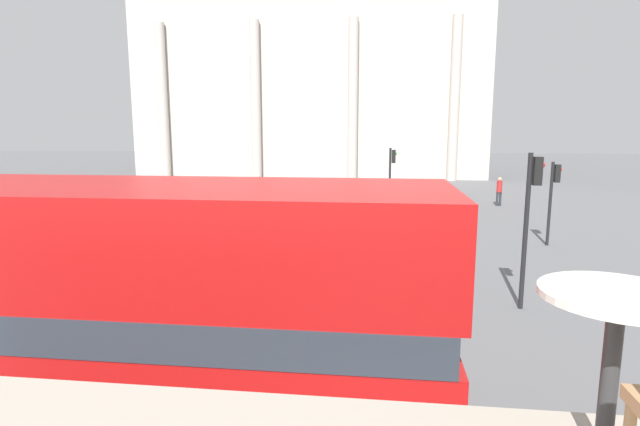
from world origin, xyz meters
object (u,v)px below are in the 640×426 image
traffic_light_mid (553,191)px  pedestrian_black (223,198)px  pedestrian_white (271,198)px  pedestrian_red (499,189)px  cafe_dining_table (614,338)px  plaza_building_left (312,89)px  car_maroon (299,230)px  double_decker_bus (67,311)px  traffic_light_near (530,209)px  pedestrian_olive (257,254)px  traffic_light_far (391,171)px

traffic_light_mid → pedestrian_black: (-15.21, 5.50, -1.29)m
pedestrian_white → pedestrian_red: pedestrian_white is taller
cafe_dining_table → plaza_building_left: 51.20m
car_maroon → double_decker_bus: bearing=128.8°
plaza_building_left → pedestrian_black: 27.59m
cafe_dining_table → pedestrian_red: cafe_dining_table is taller
traffic_light_mid → pedestrian_white: (-12.48, 5.26, -1.18)m
traffic_light_mid → pedestrian_black: size_ratio=2.09×
pedestrian_white → pedestrian_red: (12.91, 5.40, -0.01)m
traffic_light_near → traffic_light_mid: 8.17m
traffic_light_near → pedestrian_olive: (-7.24, 0.83, -1.60)m
double_decker_bus → pedestrian_white: bearing=95.7°
traffic_light_mid → traffic_light_far: size_ratio=0.92×
car_maroon → pedestrian_white: size_ratio=2.40×
traffic_light_mid → pedestrian_red: traffic_light_mid is taller
traffic_light_far → traffic_light_near: bearing=-77.4°
pedestrian_red → traffic_light_far: bearing=98.7°
cafe_dining_table → plaza_building_left: (-8.00, 50.32, 5.01)m
cafe_dining_table → pedestrian_black: size_ratio=0.46×
car_maroon → pedestrian_black: (-5.33, 7.09, 0.21)m
plaza_building_left → pedestrian_white: plaza_building_left is taller
double_decker_bus → plaza_building_left: 47.00m
plaza_building_left → traffic_light_mid: 35.41m
traffic_light_mid → car_maroon: size_ratio=0.79×
car_maroon → pedestrian_olive: size_ratio=2.40×
double_decker_bus → pedestrian_red: double_decker_bus is taller
double_decker_bus → traffic_light_far: (4.75, 20.94, 0.20)m
pedestrian_olive → traffic_light_mid: bearing=-0.3°
double_decker_bus → traffic_light_near: bearing=42.6°
double_decker_bus → pedestrian_red: bearing=66.9°
double_decker_bus → pedestrian_red: (11.35, 25.19, -1.18)m
pedestrian_white → cafe_dining_table: bearing=-170.2°
traffic_light_near → pedestrian_red: (3.47, 18.23, -1.61)m
pedestrian_red → pedestrian_black: (-15.64, -5.15, -0.09)m
double_decker_bus → pedestrian_olive: double_decker_bus is taller
pedestrian_black → double_decker_bus: bearing=40.5°
pedestrian_white → traffic_light_near: bearing=-149.5°
car_maroon → pedestrian_olive: 5.18m
pedestrian_olive → pedestrian_red: bearing=24.8°
pedestrian_olive → double_decker_bus: bearing=-128.3°
car_maroon → traffic_light_mid: bearing=-127.5°
pedestrian_white → pedestrian_olive: bearing=-175.5°
car_maroon → pedestrian_red: (10.31, 12.25, 0.30)m
cafe_dining_table → pedestrian_red: (6.28, 29.06, -2.73)m
plaza_building_left → pedestrian_red: (14.28, -21.26, -7.75)m
double_decker_bus → pedestrian_white: size_ratio=5.73×
traffic_light_near → car_maroon: traffic_light_near is taller
traffic_light_near → pedestrian_white: bearing=126.3°
double_decker_bus → cafe_dining_table: 6.56m
traffic_light_near → traffic_light_far: bearing=102.6°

